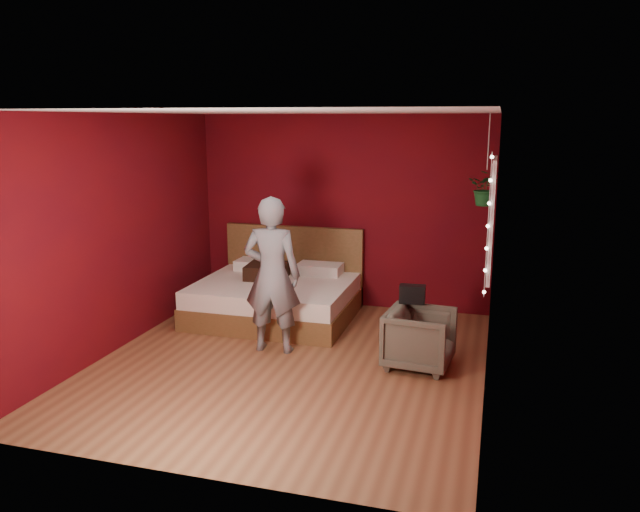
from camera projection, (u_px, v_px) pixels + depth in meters
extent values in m
plane|color=#8E5B38|center=(291.00, 362.00, 6.63)|extent=(4.50, 4.50, 0.00)
cube|color=#600A0D|center=(343.00, 212.00, 8.47)|extent=(4.00, 0.02, 2.60)
cube|color=#600A0D|center=(182.00, 305.00, 4.23)|extent=(4.00, 0.02, 2.60)
cube|color=#600A0D|center=(117.00, 233.00, 6.89)|extent=(0.02, 4.50, 2.60)
cube|color=#600A0D|center=(494.00, 254.00, 5.81)|extent=(0.02, 4.50, 2.60)
cube|color=white|center=(288.00, 111.00, 6.07)|extent=(4.00, 4.50, 0.02)
cube|color=white|center=(492.00, 218.00, 6.62)|extent=(0.04, 0.97, 1.27)
cube|color=black|center=(490.00, 218.00, 6.62)|extent=(0.02, 0.85, 1.15)
cube|color=white|center=(490.00, 218.00, 6.63)|extent=(0.03, 0.05, 1.15)
cube|color=white|center=(490.00, 218.00, 6.63)|extent=(0.03, 0.85, 0.05)
cylinder|color=silver|center=(488.00, 226.00, 6.14)|extent=(0.01, 0.01, 1.45)
sphere|color=#FFF2CC|center=(484.00, 292.00, 6.28)|extent=(0.04, 0.04, 0.04)
sphere|color=#FFF2CC|center=(485.00, 270.00, 6.23)|extent=(0.04, 0.04, 0.04)
sphere|color=#FFF2CC|center=(487.00, 248.00, 6.18)|extent=(0.04, 0.04, 0.04)
sphere|color=#FFF2CC|center=(488.00, 226.00, 6.14)|extent=(0.04, 0.04, 0.04)
sphere|color=#FFF2CC|center=(489.00, 203.00, 6.09)|extent=(0.04, 0.04, 0.04)
sphere|color=#FFF2CC|center=(491.00, 180.00, 6.04)|extent=(0.04, 0.04, 0.04)
sphere|color=#FFF2CC|center=(492.00, 157.00, 5.99)|extent=(0.04, 0.04, 0.04)
cube|color=brown|center=(275.00, 308.00, 8.06)|extent=(1.97, 1.67, 0.28)
cube|color=white|center=(275.00, 290.00, 8.01)|extent=(1.93, 1.64, 0.22)
cube|color=brown|center=(294.00, 264.00, 8.72)|extent=(1.97, 0.08, 1.08)
cube|color=silver|center=(258.00, 265.00, 8.62)|extent=(0.59, 0.37, 0.14)
cube|color=silver|center=(320.00, 269.00, 8.38)|extent=(0.59, 0.37, 0.14)
imported|color=slate|center=(272.00, 275.00, 6.80)|extent=(0.66, 0.46, 1.73)
imported|color=#5A5847|center=(420.00, 339.00, 6.45)|extent=(0.74, 0.73, 0.62)
cube|color=black|center=(412.00, 294.00, 6.62)|extent=(0.28, 0.15, 0.19)
cube|color=black|center=(267.00, 271.00, 8.16)|extent=(0.56, 0.56, 0.18)
cylinder|color=silver|center=(489.00, 142.00, 7.01)|extent=(0.01, 0.01, 0.63)
imported|color=#1B6127|center=(486.00, 188.00, 7.13)|extent=(0.43, 0.39, 0.41)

